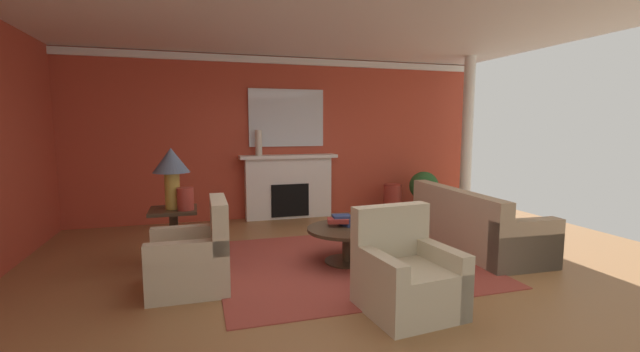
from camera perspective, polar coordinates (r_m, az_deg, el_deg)
ground_plane at (r=5.10m, az=1.44°, el=-12.72°), size 9.55×9.55×0.00m
wall_fireplace at (r=7.85m, az=-5.70°, el=5.21°), size 7.95×0.12×2.97m
ceiling_panel at (r=5.25m, az=0.46°, el=21.10°), size 7.95×6.75×0.06m
crown_moulding at (r=7.85m, az=-5.71°, el=15.50°), size 7.95×0.08×0.12m
area_rug at (r=5.35m, az=3.71°, el=-11.72°), size 3.17×2.74×0.01m
fireplace at (r=7.75m, az=-4.34°, el=-1.67°), size 1.80×0.35×1.18m
mantel_mirror at (r=7.78m, az=-4.62°, el=7.96°), size 1.41×0.04×1.05m
sofa at (r=6.23m, az=20.39°, el=-6.67°), size 0.99×2.14×0.85m
armchair_near_window at (r=4.66m, az=-17.06°, el=-10.99°), size 0.81×0.81×0.95m
armchair_facing_fireplace at (r=4.05m, az=11.72°, el=-13.59°), size 0.88×0.88×0.95m
coffee_table at (r=5.25m, az=3.74°, el=-8.32°), size 1.00×1.00×0.45m
side_table at (r=5.49m, az=-19.39°, el=-7.34°), size 0.56×0.56×0.70m
table_lamp at (r=5.35m, az=-19.75°, el=1.26°), size 0.44×0.44×0.75m
vase_mantel_left at (r=7.52m, az=-8.42°, el=4.53°), size 0.12×0.12×0.46m
vase_tall_corner at (r=8.18m, az=9.92°, el=-3.18°), size 0.35×0.35×0.59m
vase_on_side_table at (r=5.28m, az=-18.01°, el=-3.00°), size 0.20×0.20×0.27m
book_red_cover at (r=5.37m, az=4.27°, el=-6.48°), size 0.30×0.26×0.05m
book_art_folio at (r=5.28m, az=2.47°, el=-6.14°), size 0.30×0.24×0.05m
book_small_novel at (r=5.34m, az=2.99°, el=-5.54°), size 0.25×0.22×0.03m
potted_plant at (r=8.31m, az=14.07°, el=-1.75°), size 0.56×0.56×0.83m
column_white at (r=8.20m, az=19.55°, el=4.92°), size 0.20×0.20×2.97m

